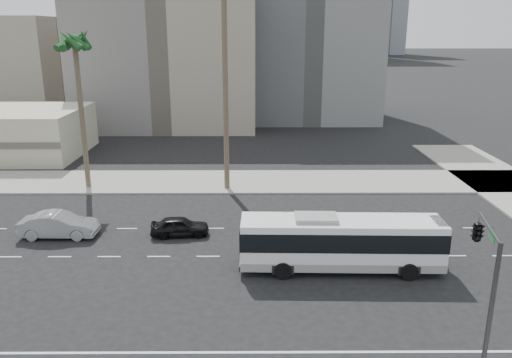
{
  "coord_description": "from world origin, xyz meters",
  "views": [
    {
      "loc": [
        -0.25,
        -28.0,
        13.23
      ],
      "look_at": [
        -0.07,
        4.0,
        3.72
      ],
      "focal_mm": 35.43,
      "sensor_mm": 36.0,
      "label": 1
    }
  ],
  "objects_px": {
    "car_a": "(180,226)",
    "palm_mid": "(75,45)",
    "city_bus": "(341,242)",
    "traffic_signal": "(479,237)",
    "car_b": "(59,225)"
  },
  "relations": [
    {
      "from": "car_a",
      "to": "traffic_signal",
      "type": "xyz_separation_m",
      "value": [
        14.12,
        -12.3,
        4.44
      ]
    },
    {
      "from": "car_a",
      "to": "city_bus",
      "type": "bearing_deg",
      "value": -122.04
    },
    {
      "from": "palm_mid",
      "to": "city_bus",
      "type": "bearing_deg",
      "value": -38.96
    },
    {
      "from": "traffic_signal",
      "to": "palm_mid",
      "type": "distance_m",
      "value": 33.55
    },
    {
      "from": "car_a",
      "to": "palm_mid",
      "type": "relative_size",
      "value": 0.29
    },
    {
      "from": "traffic_signal",
      "to": "car_b",
      "type": "bearing_deg",
      "value": 162.72
    },
    {
      "from": "city_bus",
      "to": "car_a",
      "type": "bearing_deg",
      "value": 154.54
    },
    {
      "from": "car_b",
      "to": "city_bus",
      "type": "bearing_deg",
      "value": -104.52
    },
    {
      "from": "traffic_signal",
      "to": "palm_mid",
      "type": "height_order",
      "value": "palm_mid"
    },
    {
      "from": "city_bus",
      "to": "traffic_signal",
      "type": "relative_size",
      "value": 1.87
    },
    {
      "from": "car_a",
      "to": "car_b",
      "type": "xyz_separation_m",
      "value": [
        -7.97,
        -0.16,
        0.17
      ]
    },
    {
      "from": "city_bus",
      "to": "traffic_signal",
      "type": "xyz_separation_m",
      "value": [
        4.25,
        -7.3,
        3.38
      ]
    },
    {
      "from": "car_a",
      "to": "palm_mid",
      "type": "distance_m",
      "value": 18.18
    },
    {
      "from": "traffic_signal",
      "to": "car_a",
      "type": "bearing_deg",
      "value": 150.45
    },
    {
      "from": "city_bus",
      "to": "car_b",
      "type": "xyz_separation_m",
      "value": [
        -17.83,
        4.84,
        -0.89
      ]
    }
  ]
}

